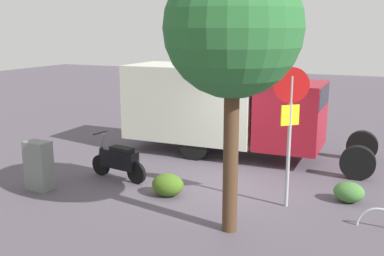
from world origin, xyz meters
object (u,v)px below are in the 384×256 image
(box_truck_near, at_px, (224,105))
(street_tree, at_px, (233,30))
(bike_rack_hoop, at_px, (378,228))
(utility_cabinet, at_px, (39,166))
(motorcycle, at_px, (119,160))
(stop_sign, at_px, (290,115))

(box_truck_near, xyz_separation_m, street_tree, (-2.04, 5.15, 2.29))
(box_truck_near, xyz_separation_m, bike_rack_hoop, (-4.71, 3.85, -1.55))
(box_truck_near, bearing_deg, street_tree, -69.24)
(utility_cabinet, distance_m, bike_rack_hoop, 7.78)
(motorcycle, relative_size, street_tree, 0.35)
(stop_sign, height_order, utility_cabinet, stop_sign)
(motorcycle, height_order, street_tree, street_tree)
(stop_sign, distance_m, utility_cabinet, 6.10)
(bike_rack_hoop, bearing_deg, motorcycle, -3.49)
(motorcycle, bearing_deg, street_tree, 164.82)
(motorcycle, xyz_separation_m, stop_sign, (-4.39, 0.02, 1.54))
(box_truck_near, distance_m, stop_sign, 4.49)
(street_tree, bearing_deg, bike_rack_hoop, -153.91)
(motorcycle, xyz_separation_m, bike_rack_hoop, (-6.32, 0.39, -0.52))
(utility_cabinet, relative_size, bike_rack_hoop, 1.42)
(box_truck_near, bearing_deg, utility_cabinet, -122.07)
(box_truck_near, bearing_deg, stop_sign, -52.30)
(stop_sign, xyz_separation_m, bike_rack_hoop, (-1.93, 0.36, -2.06))
(box_truck_near, relative_size, utility_cabinet, 6.25)
(street_tree, xyz_separation_m, bike_rack_hoop, (-2.66, -1.30, -3.84))
(box_truck_near, distance_m, bike_rack_hoop, 6.28)
(utility_cabinet, bearing_deg, box_truck_near, -121.21)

